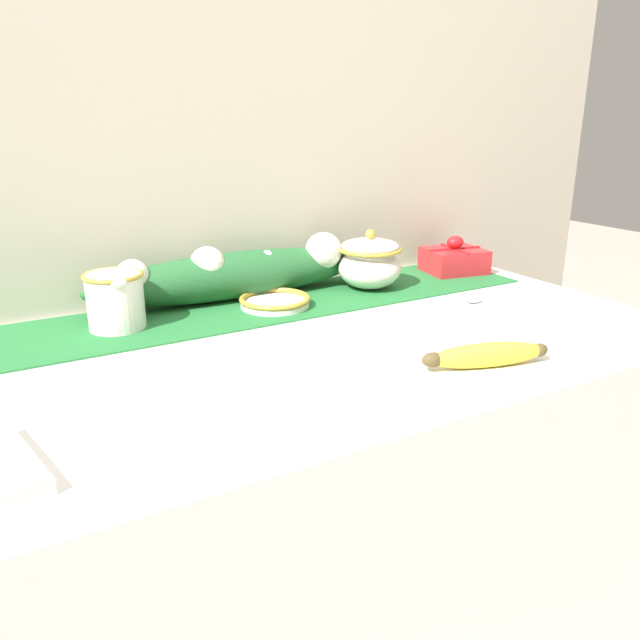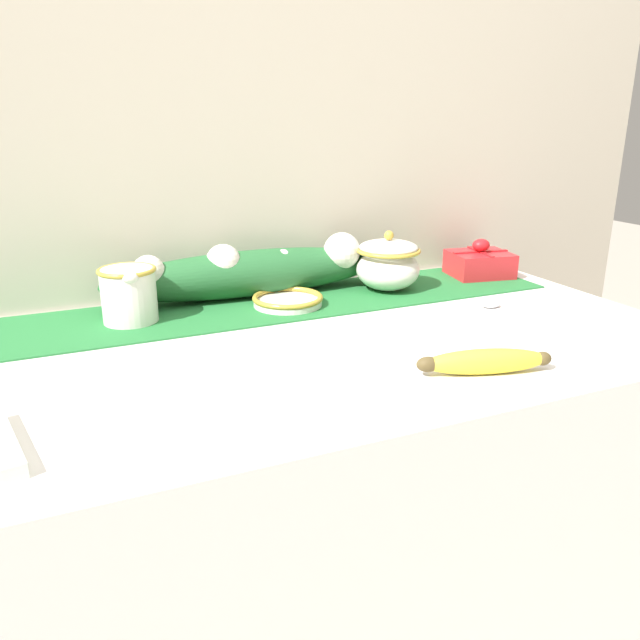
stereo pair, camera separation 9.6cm
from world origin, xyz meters
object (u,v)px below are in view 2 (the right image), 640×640
object	(u,v)px
banana	(485,361)
small_dish	(288,300)
cream_pitcher	(129,292)
sugar_bowl	(388,264)
spoon	(485,306)
gift_box	(480,263)

from	to	relation	value
banana	small_dish	bearing A→B (deg)	108.70
cream_pitcher	small_dish	size ratio (longest dim) A/B	0.87
cream_pitcher	small_dish	world-z (taller)	cream_pitcher
sugar_bowl	spoon	world-z (taller)	sugar_bowl
sugar_bowl	banana	distance (m)	0.45
small_dish	sugar_bowl	bearing A→B (deg)	5.36
sugar_bowl	small_dish	world-z (taller)	sugar_bowl
banana	spoon	world-z (taller)	banana
cream_pitcher	sugar_bowl	world-z (taller)	sugar_bowl
small_dish	spoon	world-z (taller)	small_dish
spoon	small_dish	bearing A→B (deg)	158.12
small_dish	spoon	size ratio (longest dim) A/B	0.75
small_dish	banana	xyz separation A→B (m)	(0.14, -0.42, 0.01)
spoon	gift_box	distance (m)	0.25
cream_pitcher	small_dish	xyz separation A→B (m)	(0.29, -0.02, -0.04)
small_dish	banana	distance (m)	0.44
sugar_bowl	gift_box	bearing A→B (deg)	4.33
sugar_bowl	spoon	xyz separation A→B (m)	(0.11, -0.18, -0.05)
sugar_bowl	banana	world-z (taller)	sugar_bowl
banana	gift_box	world-z (taller)	gift_box
small_dish	gift_box	world-z (taller)	gift_box
cream_pitcher	banana	xyz separation A→B (m)	(0.43, -0.44, -0.04)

